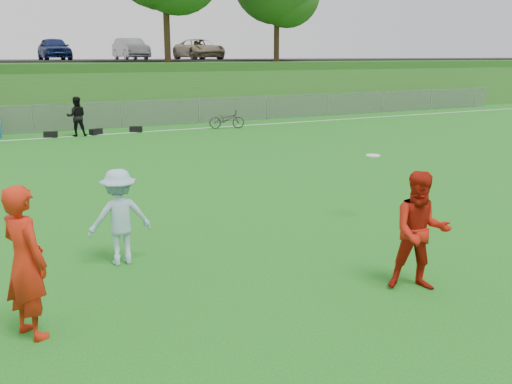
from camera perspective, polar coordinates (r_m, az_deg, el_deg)
ground at (r=8.68m, az=-4.34°, el=-9.77°), size 120.00×120.00×0.00m
sideline_far at (r=25.75m, az=-20.69°, el=5.04°), size 60.00×0.10×0.01m
fence at (r=27.65m, az=-21.36°, el=6.86°), size 58.00×0.06×1.30m
berm at (r=38.51m, az=-23.50°, el=9.59°), size 120.00×18.00×3.00m
parking_lot at (r=40.45m, az=-23.96°, el=11.89°), size 120.00×12.00×0.10m
gear_bags at (r=25.99m, az=-18.32°, el=5.58°), size 7.12×0.51×0.26m
player_red_left at (r=7.55m, az=-22.07°, el=-6.52°), size 0.73×0.84×1.94m
player_red_center at (r=8.76m, az=16.13°, el=-3.81°), size 1.10×1.04×1.80m
player_blue at (r=9.74m, az=-13.48°, el=-2.46°), size 1.07×0.65×1.62m
frisbee at (r=12.14m, az=11.62°, el=3.60°), size 0.29×0.29×0.03m
bicycle at (r=27.40m, az=-2.95°, el=7.28°), size 1.78×1.10×0.88m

